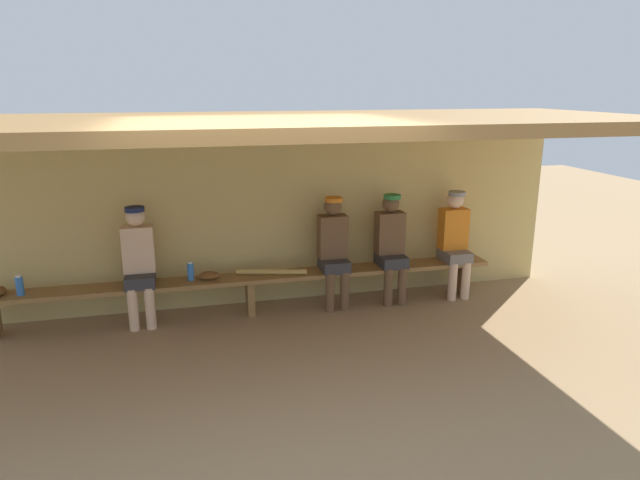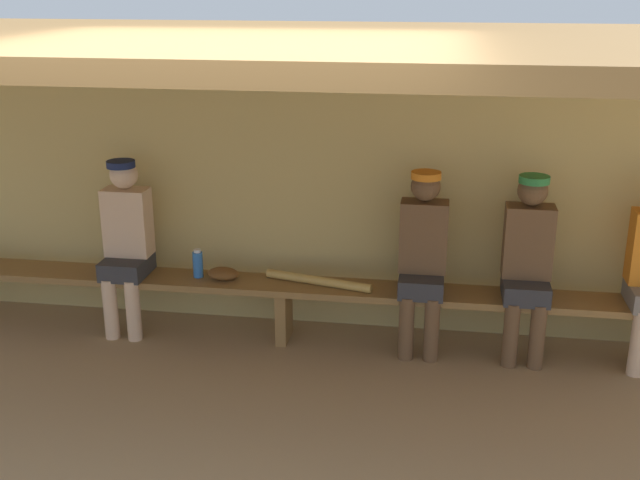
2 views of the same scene
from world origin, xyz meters
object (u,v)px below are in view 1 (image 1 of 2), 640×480
Objects in this scene: bench at (250,282)px; player_in_white at (391,243)px; player_rightmost at (455,238)px; water_bottle_green at (191,271)px; water_bottle_clear at (20,286)px; player_in_blue at (334,247)px; player_near_post at (139,260)px; baseball_glove_dark_brown at (209,275)px; baseball_bat at (272,272)px.

player_in_white is (1.75, 0.00, 0.36)m from bench.
player_rightmost reaches higher than water_bottle_green.
bench is 26.76× the size of water_bottle_clear.
player_near_post is at bearing 180.00° from player_in_blue.
player_in_blue is 5.60× the size of baseball_glove_dark_brown.
player_rightmost is 2.36m from baseball_bat.
player_in_white reaches higher than water_bottle_green.
player_near_post reaches higher than water_bottle_green.
player_in_white is 1.62× the size of baseball_bat.
water_bottle_green reaches higher than bench.
player_in_blue is 1.70m from water_bottle_green.
player_in_white is at bearing 0.00° from player_in_blue.
bench is 1.79m from player_in_white.
water_bottle_clear is at bearing -172.69° from baseball_glove_dark_brown.
player_rightmost is at bearing 13.93° from baseball_bat.
water_bottle_clear is 2.70m from baseball_bat.
player_in_blue is at bearing 0.00° from player_near_post.
water_bottle_clear is (-5.05, -0.03, -0.18)m from player_rightmost.
player_in_white is 1.00× the size of player_near_post.
water_bottle_green is 0.92× the size of baseball_glove_dark_brown.
baseball_bat is (-2.35, -0.00, -0.25)m from player_rightmost.
player_near_post is (-3.83, 0.00, 0.00)m from player_rightmost.
baseball_bat is at bearing 6.04° from baseball_glove_dark_brown.
player_rightmost is 1.00× the size of player_near_post.
player_in_white is 1.00× the size of player_in_blue.
bench is 27.04× the size of water_bottle_green.
baseball_glove_dark_brown is at bearing 0.95° from water_bottle_clear.
water_bottle_green is at bearing 2.21° from player_near_post.
player_in_blue is 1.62× the size of baseball_bat.
player_rightmost is 1.59m from player_in_blue.
player_in_white is 6.00× the size of water_bottle_clear.
player_rightmost is 1.00× the size of player_in_blue.
bench is at bearing -179.92° from player_rightmost.
player_near_post is at bearing 1.51° from water_bottle_clear.
water_bottle_clear is 0.27× the size of baseball_bat.
player_near_post reaches higher than baseball_glove_dark_brown.
player_near_post is (-2.97, 0.00, 0.00)m from player_in_white.
baseball_glove_dark_brown is (0.20, -0.02, -0.06)m from water_bottle_green.
baseball_bat is (1.48, -0.00, -0.25)m from player_near_post.
bench is 7.21× the size of baseball_bat.
player_in_blue is at bearing 6.34° from baseball_glove_dark_brown.
player_in_blue reaches higher than bench.
player_in_white is 0.73m from player_in_blue.
player_in_white and player_near_post have the same top height.
baseball_bat is (2.70, 0.03, -0.07)m from water_bottle_clear.
player_near_post is (-2.24, 0.00, 0.00)m from player_in_blue.
water_bottle_green is at bearing 179.63° from player_rightmost.
player_near_post is at bearing 180.00° from player_rightmost.
water_bottle_clear is at bearing -179.47° from player_in_blue.
player_in_white reaches higher than water_bottle_clear.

